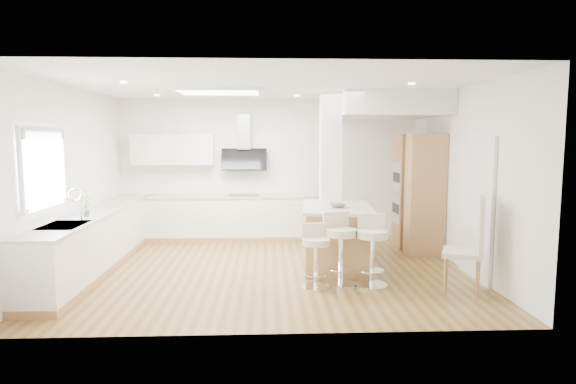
{
  "coord_description": "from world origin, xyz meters",
  "views": [
    {
      "loc": [
        -0.03,
        -7.3,
        2.03
      ],
      "look_at": [
        0.3,
        0.4,
        1.16
      ],
      "focal_mm": 30.0,
      "sensor_mm": 36.0,
      "label": 1
    }
  ],
  "objects_px": {
    "bar_stool_a": "(316,253)",
    "bar_stool_b": "(340,244)",
    "dining_chair": "(472,242)",
    "peninsula": "(337,236)",
    "bar_stool_c": "(372,246)"
  },
  "relations": [
    {
      "from": "bar_stool_a",
      "to": "bar_stool_b",
      "type": "distance_m",
      "value": 0.4
    },
    {
      "from": "bar_stool_b",
      "to": "dining_chair",
      "type": "height_order",
      "value": "dining_chair"
    },
    {
      "from": "peninsula",
      "to": "bar_stool_a",
      "type": "distance_m",
      "value": 1.19
    },
    {
      "from": "peninsula",
      "to": "bar_stool_b",
      "type": "relative_size",
      "value": 1.68
    },
    {
      "from": "bar_stool_b",
      "to": "dining_chair",
      "type": "bearing_deg",
      "value": -33.42
    },
    {
      "from": "peninsula",
      "to": "bar_stool_a",
      "type": "height_order",
      "value": "peninsula"
    },
    {
      "from": "bar_stool_b",
      "to": "dining_chair",
      "type": "relative_size",
      "value": 0.78
    },
    {
      "from": "bar_stool_a",
      "to": "bar_stool_c",
      "type": "bearing_deg",
      "value": -4.59
    },
    {
      "from": "bar_stool_c",
      "to": "dining_chair",
      "type": "xyz_separation_m",
      "value": [
        1.24,
        -0.35,
        0.13
      ]
    },
    {
      "from": "bar_stool_a",
      "to": "dining_chair",
      "type": "relative_size",
      "value": 0.68
    },
    {
      "from": "bar_stool_b",
      "to": "bar_stool_c",
      "type": "distance_m",
      "value": 0.43
    },
    {
      "from": "peninsula",
      "to": "bar_stool_a",
      "type": "relative_size",
      "value": 1.93
    },
    {
      "from": "peninsula",
      "to": "dining_chair",
      "type": "xyz_separation_m",
      "value": [
        1.57,
        -1.39,
        0.2
      ]
    },
    {
      "from": "bar_stool_b",
      "to": "bar_stool_c",
      "type": "bearing_deg",
      "value": -30.2
    },
    {
      "from": "dining_chair",
      "to": "peninsula",
      "type": "bearing_deg",
      "value": 161.39
    }
  ]
}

